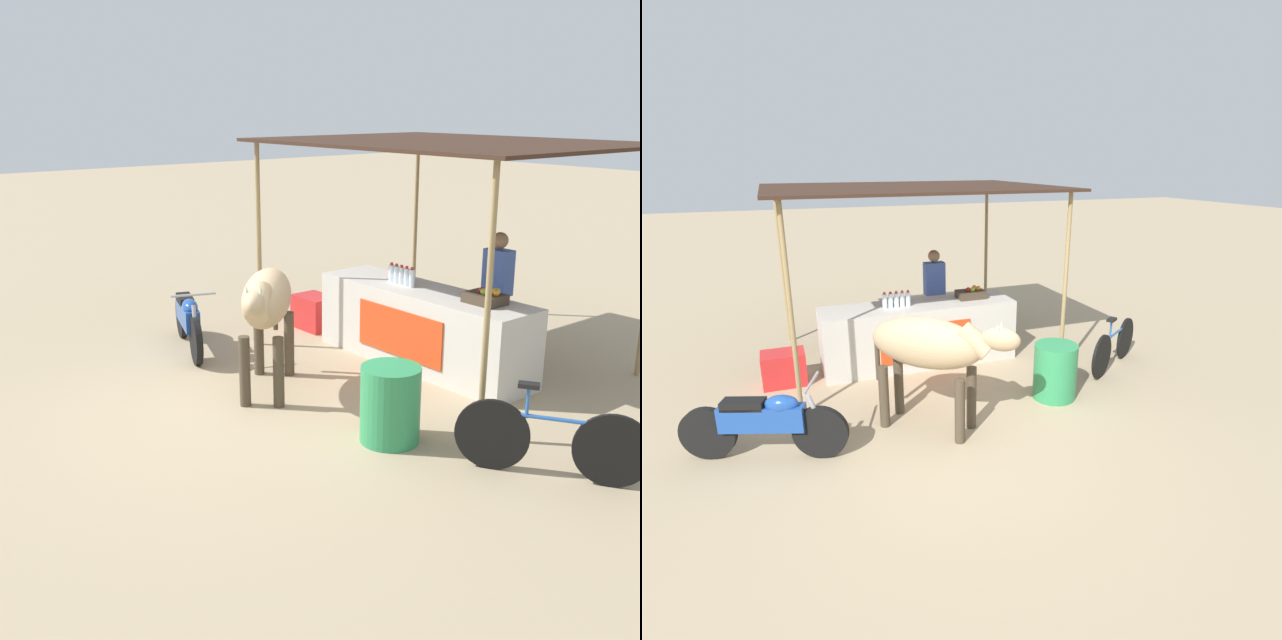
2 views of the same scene
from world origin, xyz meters
TOP-DOWN VIEW (x-y plane):
  - ground_plane at (0.00, 0.00)m, footprint 60.00×60.00m
  - stall_counter at (0.00, 2.20)m, footprint 3.00×0.82m
  - stall_awning at (0.00, 2.50)m, footprint 4.20×3.20m
  - water_bottle_row at (-0.35, 2.15)m, footprint 0.43×0.07m
  - fruit_crate at (0.90, 2.25)m, footprint 0.44×0.32m
  - vendor_behind_counter at (0.51, 2.95)m, footprint 0.34×0.22m
  - cooler_box at (-2.04, 2.10)m, footprint 0.60×0.44m
  - water_barrel at (1.36, 0.36)m, footprint 0.58×0.58m
  - cow at (-0.42, 0.16)m, footprint 1.59×1.50m
  - motorcycle_parked at (-2.28, 0.19)m, footprint 1.72×0.79m
  - bicycle_leaning at (2.76, 0.93)m, footprint 1.42×0.93m

SIDE VIEW (x-z plane):
  - ground_plane at x=0.00m, z-range 0.00..0.00m
  - cooler_box at x=-2.04m, z-range 0.00..0.48m
  - bicycle_leaning at x=2.76m, z-range -0.08..0.77m
  - water_barrel at x=1.36m, z-range 0.00..0.76m
  - motorcycle_parked at x=-2.28m, z-range -0.02..0.88m
  - stall_counter at x=0.00m, z-range 0.00..0.96m
  - vendor_behind_counter at x=0.51m, z-range 0.02..1.67m
  - fruit_crate at x=0.90m, z-range 0.94..1.12m
  - cow at x=-0.42m, z-range 0.32..1.75m
  - water_bottle_row at x=-0.35m, z-range 0.95..1.20m
  - stall_awning at x=0.00m, z-range 1.25..3.96m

